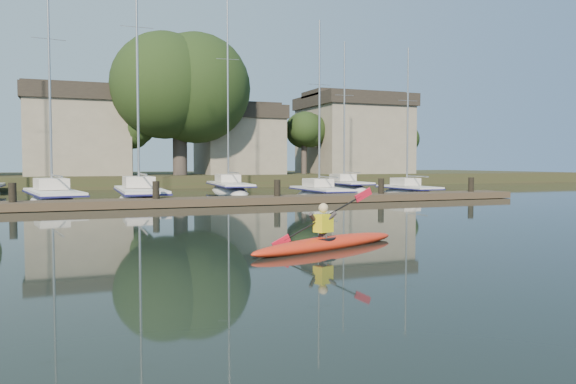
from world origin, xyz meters
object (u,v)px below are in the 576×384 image
object	(u,v)px
dock	(219,201)
sailboat_2	(140,204)
sailboat_1	(53,206)
sailboat_3	(320,200)
kayak	(327,241)
sailboat_6	(229,194)
sailboat_7	(345,192)
sailboat_4	(408,197)

from	to	relation	value
dock	sailboat_2	size ratio (longest dim) A/B	2.11
dock	sailboat_1	world-z (taller)	sailboat_1
sailboat_2	sailboat_3	bearing A→B (deg)	-2.99
kayak	sailboat_2	xyz separation A→B (m)	(-2.19, 19.18, -0.39)
sailboat_2	kayak	bearing A→B (deg)	-82.89
kayak	sailboat_6	size ratio (longest dim) A/B	0.29
dock	sailboat_7	size ratio (longest dim) A/B	2.69
kayak	sailboat_1	size ratio (longest dim) A/B	0.32
kayak	sailboat_4	xyz separation A→B (m)	(14.68, 18.76, -0.36)
sailboat_1	sailboat_2	size ratio (longest dim) A/B	0.90
sailboat_1	sailboat_2	bearing A→B (deg)	-8.16
dock	sailboat_7	bearing A→B (deg)	43.37
sailboat_6	dock	bearing A→B (deg)	-102.57
sailboat_1	sailboat_6	xyz separation A→B (m)	(11.45, 7.65, 0.01)
sailboat_3	sailboat_7	distance (m)	10.14
sailboat_2	sailboat_7	xyz separation A→B (m)	(16.39, 7.60, 0.01)
kayak	sailboat_3	xyz separation A→B (m)	(8.32, 18.53, -0.36)
sailboat_2	sailboat_6	world-z (taller)	sailboat_6
sailboat_1	sailboat_3	distance (m)	14.88
sailboat_1	sailboat_6	size ratio (longest dim) A/B	0.90
sailboat_4	sailboat_6	xyz separation A→B (m)	(-9.77, 7.97, -0.02)
kayak	sailboat_6	world-z (taller)	sailboat_6
kayak	sailboat_2	size ratio (longest dim) A/B	0.29
sailboat_2	sailboat_4	distance (m)	16.87
sailboat_3	sailboat_7	bearing A→B (deg)	56.36
sailboat_1	sailboat_3	world-z (taller)	sailboat_1
dock	sailboat_1	size ratio (longest dim) A/B	2.35
sailboat_3	sailboat_4	xyz separation A→B (m)	(6.35, 0.24, 0.00)
sailboat_2	sailboat_6	bearing A→B (deg)	47.39
sailboat_4	sailboat_3	bearing A→B (deg)	-178.11
sailboat_6	sailboat_3	bearing A→B (deg)	-62.50
kayak	sailboat_1	xyz separation A→B (m)	(-6.55, 19.08, -0.38)
sailboat_6	sailboat_7	distance (m)	9.30
dock	sailboat_3	xyz separation A→B (m)	(7.32, 4.22, -0.38)
kayak	sailboat_7	xyz separation A→B (m)	(14.21, 26.78, -0.37)
dock	sailboat_6	size ratio (longest dim) A/B	2.11
sailboat_6	sailboat_1	bearing A→B (deg)	-141.38
sailboat_1	sailboat_7	size ratio (longest dim) A/B	1.15
kayak	sailboat_2	bearing A→B (deg)	74.76
kayak	sailboat_6	distance (m)	27.18
dock	sailboat_2	xyz separation A→B (m)	(-3.19, 4.88, -0.41)
sailboat_1	sailboat_4	distance (m)	21.23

